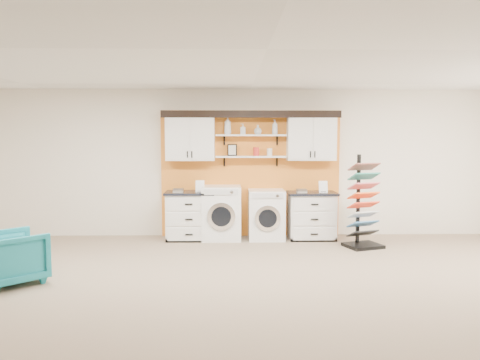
{
  "coord_description": "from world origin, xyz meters",
  "views": [
    {
      "loc": [
        -0.39,
        -4.95,
        1.88
      ],
      "look_at": [
        -0.24,
        2.3,
        1.23
      ],
      "focal_mm": 35.0,
      "sensor_mm": 36.0,
      "label": 1
    }
  ],
  "objects_px": {
    "base_cabinet_right": "(312,215)",
    "washer": "(222,213)",
    "dryer": "(266,214)",
    "armchair": "(12,257)",
    "base_cabinet_left": "(190,215)",
    "sample_rack": "(363,218)"
  },
  "relations": [
    {
      "from": "base_cabinet_left",
      "to": "sample_rack",
      "type": "distance_m",
      "value": 3.1
    },
    {
      "from": "base_cabinet_right",
      "to": "dryer",
      "type": "relative_size",
      "value": 0.97
    },
    {
      "from": "base_cabinet_left",
      "to": "washer",
      "type": "relative_size",
      "value": 0.92
    },
    {
      "from": "dryer",
      "to": "washer",
      "type": "bearing_deg",
      "value": -180.0
    },
    {
      "from": "base_cabinet_right",
      "to": "washer",
      "type": "xyz_separation_m",
      "value": [
        -1.68,
        -0.0,
        0.06
      ]
    },
    {
      "from": "washer",
      "to": "dryer",
      "type": "relative_size",
      "value": 1.08
    },
    {
      "from": "sample_rack",
      "to": "washer",
      "type": "bearing_deg",
      "value": 145.79
    },
    {
      "from": "washer",
      "to": "sample_rack",
      "type": "xyz_separation_m",
      "value": [
        2.44,
        -0.69,
        0.02
      ]
    },
    {
      "from": "base_cabinet_right",
      "to": "armchair",
      "type": "bearing_deg",
      "value": -148.94
    },
    {
      "from": "base_cabinet_right",
      "to": "sample_rack",
      "type": "xyz_separation_m",
      "value": [
        0.76,
        -0.69,
        0.07
      ]
    },
    {
      "from": "base_cabinet_left",
      "to": "base_cabinet_right",
      "type": "distance_m",
      "value": 2.26
    },
    {
      "from": "washer",
      "to": "armchair",
      "type": "height_order",
      "value": "washer"
    },
    {
      "from": "base_cabinet_right",
      "to": "washer",
      "type": "height_order",
      "value": "washer"
    },
    {
      "from": "base_cabinet_left",
      "to": "armchair",
      "type": "xyz_separation_m",
      "value": [
        -2.08,
        -2.61,
        -0.1
      ]
    },
    {
      "from": "base_cabinet_right",
      "to": "sample_rack",
      "type": "height_order",
      "value": "sample_rack"
    },
    {
      "from": "base_cabinet_left",
      "to": "dryer",
      "type": "distance_m",
      "value": 1.41
    },
    {
      "from": "sample_rack",
      "to": "armchair",
      "type": "height_order",
      "value": "sample_rack"
    },
    {
      "from": "dryer",
      "to": "sample_rack",
      "type": "relative_size",
      "value": 0.58
    },
    {
      "from": "base_cabinet_left",
      "to": "armchair",
      "type": "height_order",
      "value": "base_cabinet_left"
    },
    {
      "from": "dryer",
      "to": "armchair",
      "type": "bearing_deg",
      "value": -143.21
    },
    {
      "from": "base_cabinet_left",
      "to": "armchair",
      "type": "relative_size",
      "value": 1.21
    },
    {
      "from": "base_cabinet_left",
      "to": "sample_rack",
      "type": "height_order",
      "value": "sample_rack"
    }
  ]
}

